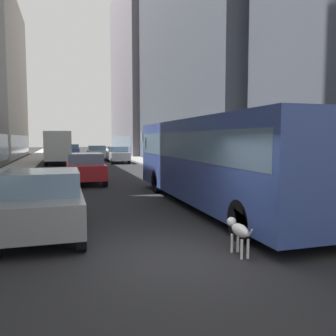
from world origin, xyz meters
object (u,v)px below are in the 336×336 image
car_red_coupe (85,168)px  car_grey_wagon (43,202)px  box_truck (58,146)px  transit_bus (214,156)px  car_white_van (97,153)px  dalmatian_dog (238,230)px  car_silver_sedan (118,155)px  car_blue_hatchback (72,150)px

car_red_coupe → car_grey_wagon: bearing=-99.1°
car_red_coupe → box_truck: bearing=95.9°
transit_bus → box_truck: size_ratio=1.54×
car_white_van → car_red_coupe: 20.15m
car_red_coupe → dalmatian_dog: 12.95m
car_silver_sedan → box_truck: box_truck is taller
car_red_coupe → car_silver_sedan: 15.54m
transit_bus → car_silver_sedan: transit_bus is taller
car_red_coupe → car_grey_wagon: 10.09m
car_grey_wagon → box_truck: size_ratio=0.55×
car_silver_sedan → dalmatian_dog: size_ratio=4.55×
car_blue_hatchback → car_silver_sedan: (4.00, -14.72, 0.00)m
transit_bus → car_blue_hatchback: 37.78m
car_silver_sedan → dalmatian_dog: (-1.64, -27.75, -0.31)m
car_silver_sedan → transit_bus: bearing=-90.0°
car_silver_sedan → box_truck: bearing=175.5°
car_white_van → car_grey_wagon: (-4.00, -29.97, 0.00)m
car_white_van → dalmatian_dog: (-0.04, -32.74, -0.31)m
car_grey_wagon → car_silver_sedan: same height
transit_bus → car_white_van: size_ratio=2.95×
car_silver_sedan → dalmatian_dog: car_silver_sedan is taller
car_blue_hatchback → car_silver_sedan: bearing=-74.8°
car_white_van → transit_bus: bearing=-86.7°
car_grey_wagon → dalmatian_dog: (3.96, -2.77, -0.31)m
car_silver_sedan → car_white_van: bearing=107.8°
dalmatian_dog → car_silver_sedan: bearing=86.6°
transit_bus → car_red_coupe: (-4.00, 7.81, -0.95)m
box_truck → dalmatian_dog: size_ratio=7.79×
car_white_van → car_grey_wagon: 30.23m
transit_bus → car_red_coupe: transit_bus is taller
transit_bus → car_silver_sedan: size_ratio=2.63×
car_grey_wagon → box_truck: 25.43m
car_white_van → car_silver_sedan: same height
car_white_van → dalmatian_dog: car_white_van is taller
car_white_van → car_blue_hatchback: size_ratio=0.97×
car_silver_sedan → dalmatian_dog: bearing=-93.4°
car_grey_wagon → box_truck: (-0.00, 25.42, 0.84)m
transit_bus → dalmatian_dog: (-1.64, -4.92, -1.26)m
car_white_van → car_red_coupe: bearing=-96.8°
car_red_coupe → car_blue_hatchback: bearing=90.0°
car_white_van → car_blue_hatchback: bearing=103.8°
car_grey_wagon → car_silver_sedan: bearing=77.4°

